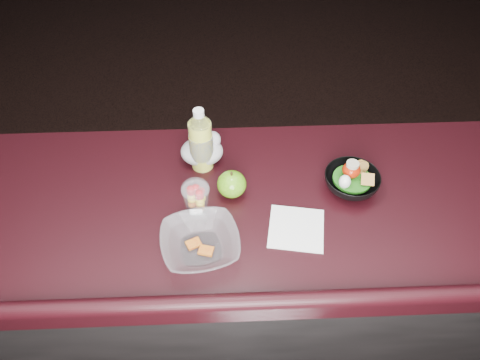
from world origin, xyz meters
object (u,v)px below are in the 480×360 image
(lemonade_bottle, at_px, (201,144))
(fruit_cup, at_px, (196,197))
(takeout_bowl, at_px, (200,243))
(green_apple, at_px, (232,184))
(snack_bowl, at_px, (351,180))

(lemonade_bottle, bearing_deg, fruit_cup, -94.13)
(fruit_cup, height_order, takeout_bowl, fruit_cup)
(fruit_cup, relative_size, takeout_bowl, 0.47)
(fruit_cup, height_order, green_apple, fruit_cup)
(green_apple, bearing_deg, fruit_cup, -148.93)
(fruit_cup, bearing_deg, takeout_bowl, -84.81)
(snack_bowl, bearing_deg, takeout_bowl, -155.14)
(lemonade_bottle, bearing_deg, green_apple, -54.04)
(takeout_bowl, bearing_deg, lemonade_bottle, 89.84)
(fruit_cup, xyz_separation_m, green_apple, (0.11, 0.06, -0.02))
(fruit_cup, xyz_separation_m, snack_bowl, (0.49, 0.08, -0.03))
(lemonade_bottle, xyz_separation_m, fruit_cup, (-0.01, -0.19, -0.04))
(lemonade_bottle, xyz_separation_m, green_apple, (0.09, -0.13, -0.06))
(lemonade_bottle, height_order, takeout_bowl, lemonade_bottle)
(green_apple, height_order, takeout_bowl, green_apple)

